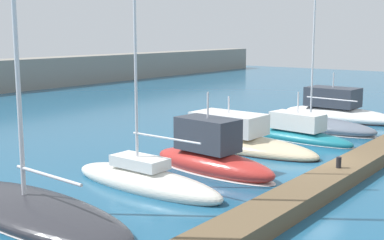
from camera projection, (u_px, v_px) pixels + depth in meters
The scene contains 10 objects.
ground_plane at pixel (311, 172), 22.35m from camera, with size 120.00×120.00×0.00m, color #1E567A.
dock_pier at pixel (346, 171), 21.42m from camera, with size 32.19×1.46×0.60m, color brown.
sailboat_charcoal_second at pixel (32, 208), 17.06m from camera, with size 3.58×9.34×17.15m.
sailboat_ivory_third at pixel (145, 180), 20.10m from camera, with size 1.99×7.24×11.55m.
motorboat_red_fourth at pixel (211, 156), 22.40m from camera, with size 2.51×6.48×3.65m.
motorboat_sand_fifth at pixel (239, 141), 26.77m from camera, with size 2.77×8.55×3.09m.
motorboat_teal_sixth at pixel (297, 133), 29.01m from camera, with size 2.48×6.90×2.95m.
sailboat_slate_seventh at pixel (315, 125), 32.02m from camera, with size 3.40×8.10×15.73m.
motorboat_white_eighth at pixel (337, 111), 35.83m from camera, with size 3.22×8.34×3.56m.
dock_bollard at pixel (339, 162), 20.71m from camera, with size 0.20×0.20×0.44m, color black.
Camera 1 is at (-20.37, -8.98, 5.92)m, focal length 49.07 mm.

